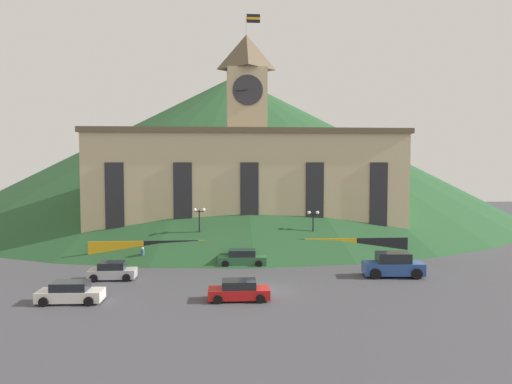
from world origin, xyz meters
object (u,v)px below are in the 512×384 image
object	(u,v)px
car_white_taxi	(70,293)
pedestrian	(143,255)
car_blue_van	(393,265)
car_silver_hatch	(112,271)
street_lamp_right	(199,222)
car_red_sedan	(239,291)
car_green_wagon	(242,258)
street_lamp_far_left	(313,223)

from	to	relation	value
car_white_taxi	pedestrian	size ratio (longest dim) A/B	2.78
car_blue_van	car_silver_hatch	world-z (taller)	car_blue_van
street_lamp_right	car_red_sedan	world-z (taller)	street_lamp_right
car_blue_van	car_green_wagon	bearing A→B (deg)	-17.73
street_lamp_far_left	street_lamp_right	bearing A→B (deg)	180.00
car_silver_hatch	car_white_taxi	world-z (taller)	same
car_blue_van	car_white_taxi	world-z (taller)	car_blue_van
car_white_taxi	car_red_sedan	bearing A→B (deg)	-179.29
car_white_taxi	pedestrian	distance (m)	13.49
car_green_wagon	pedestrian	bearing A→B (deg)	175.06
pedestrian	car_white_taxi	bearing A→B (deg)	140.27
street_lamp_right	street_lamp_far_left	size ratio (longest dim) A/B	1.08
car_red_sedan	car_silver_hatch	bearing A→B (deg)	146.90
car_red_sedan	car_green_wagon	bearing A→B (deg)	87.07
car_red_sedan	pedestrian	distance (m)	16.01
car_silver_hatch	car_red_sedan	bearing A→B (deg)	146.57
street_lamp_far_left	car_white_taxi	xyz separation A→B (m)	(-20.47, -15.82, -2.79)
street_lamp_right	pedestrian	size ratio (longest dim) A/B	3.13
car_silver_hatch	car_green_wagon	bearing A→B (deg)	-156.24
street_lamp_far_left	car_red_sedan	xyz separation A→B (m)	(-8.58, -16.13, -2.82)
street_lamp_far_left	pedestrian	world-z (taller)	street_lamp_far_left
car_blue_van	car_red_sedan	size ratio (longest dim) A/B	1.19
car_green_wagon	pedestrian	xyz separation A→B (m)	(-9.61, 1.62, 0.18)
street_lamp_far_left	car_silver_hatch	size ratio (longest dim) A/B	1.21
street_lamp_right	car_green_wagon	size ratio (longest dim) A/B	1.09
car_blue_van	car_red_sedan	world-z (taller)	car_blue_van
car_red_sedan	car_green_wagon	distance (m)	11.84
street_lamp_right	car_blue_van	bearing A→B (deg)	-30.27
street_lamp_right	street_lamp_far_left	xyz separation A→B (m)	(11.90, -0.00, -0.24)
street_lamp_right	car_silver_hatch	xyz separation A→B (m)	(-7.04, -9.04, -3.04)
car_silver_hatch	car_green_wagon	xyz separation A→B (m)	(11.23, 4.71, 0.03)
car_white_taxi	pedestrian	world-z (taller)	pedestrian
street_lamp_right	car_white_taxi	size ratio (longest dim) A/B	1.13
street_lamp_right	car_silver_hatch	world-z (taller)	street_lamp_right
street_lamp_right	car_red_sedan	bearing A→B (deg)	-78.39
street_lamp_far_left	car_green_wagon	size ratio (longest dim) A/B	1.01
street_lamp_right	car_blue_van	world-z (taller)	street_lamp_right
car_silver_hatch	pedestrian	xyz separation A→B (m)	(1.62, 6.33, 0.21)
street_lamp_far_left	car_white_taxi	world-z (taller)	street_lamp_far_left
pedestrian	street_lamp_far_left	bearing A→B (deg)	-107.31
street_lamp_far_left	car_white_taxi	bearing A→B (deg)	-142.29
street_lamp_right	street_lamp_far_left	distance (m)	11.90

